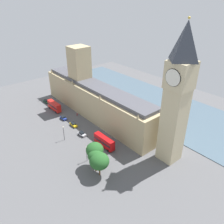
{
  "coord_description": "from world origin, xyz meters",
  "views": [
    {
      "loc": [
        57.67,
        83.23,
        56.47
      ],
      "look_at": [
        1.0,
        15.92,
        9.19
      ],
      "focal_mm": 35.54,
      "sensor_mm": 36.0,
      "label": 1
    }
  ],
  "objects_px": {
    "car_dark_green_far_end": "(46,101)",
    "car_yellow_cab_midblock": "(73,124)",
    "double_decker_bus_under_trees": "(104,141)",
    "plane_tree_by_river_gate": "(99,161)",
    "car_blue_near_tower": "(63,118)",
    "car_silver_opposite_hall": "(82,134)",
    "street_lamp_slot_10": "(87,151)",
    "double_decker_bus_kerbside": "(54,106)",
    "parliament_building": "(94,97)",
    "street_lamp_slot_11": "(63,131)",
    "plane_tree_trailing": "(95,150)",
    "plane_tree_leading": "(95,156)",
    "pedestrian_corner": "(77,114)",
    "clock_tower": "(177,96)"
  },
  "relations": [
    {
      "from": "car_dark_green_far_end",
      "to": "car_yellow_cab_midblock",
      "type": "relative_size",
      "value": 1.0
    },
    {
      "from": "double_decker_bus_under_trees",
      "to": "plane_tree_by_river_gate",
      "type": "distance_m",
      "value": 16.66
    },
    {
      "from": "car_blue_near_tower",
      "to": "car_silver_opposite_hall",
      "type": "distance_m",
      "value": 18.31
    },
    {
      "from": "street_lamp_slot_10",
      "to": "double_decker_bus_kerbside",
      "type": "bearing_deg",
      "value": -102.37
    },
    {
      "from": "parliament_building",
      "to": "car_silver_opposite_hall",
      "type": "height_order",
      "value": "parliament_building"
    },
    {
      "from": "plane_tree_by_river_gate",
      "to": "street_lamp_slot_11",
      "type": "height_order",
      "value": "plane_tree_by_river_gate"
    },
    {
      "from": "car_dark_green_far_end",
      "to": "car_silver_opposite_hall",
      "type": "xyz_separation_m",
      "value": [
        2.8,
        42.22,
        -0.0
      ]
    },
    {
      "from": "plane_tree_trailing",
      "to": "plane_tree_leading",
      "type": "xyz_separation_m",
      "value": [
        1.35,
        2.15,
        -0.62
      ]
    },
    {
      "from": "parliament_building",
      "to": "street_lamp_slot_11",
      "type": "relative_size",
      "value": 11.17
    },
    {
      "from": "double_decker_bus_under_trees",
      "to": "plane_tree_by_river_gate",
      "type": "xyz_separation_m",
      "value": [
        11.31,
        11.72,
        3.51
      ]
    },
    {
      "from": "car_blue_near_tower",
      "to": "pedestrian_corner",
      "type": "height_order",
      "value": "car_blue_near_tower"
    },
    {
      "from": "car_silver_opposite_hall",
      "to": "car_dark_green_far_end",
      "type": "bearing_deg",
      "value": -97.35
    },
    {
      "from": "double_decker_bus_kerbside",
      "to": "double_decker_bus_under_trees",
      "type": "relative_size",
      "value": 1.0
    },
    {
      "from": "car_silver_opposite_hall",
      "to": "pedestrian_corner",
      "type": "bearing_deg",
      "value": -119.27
    },
    {
      "from": "street_lamp_slot_10",
      "to": "street_lamp_slot_11",
      "type": "bearing_deg",
      "value": -90.69
    },
    {
      "from": "clock_tower",
      "to": "street_lamp_slot_11",
      "type": "bearing_deg",
      "value": -55.42
    },
    {
      "from": "car_yellow_cab_midblock",
      "to": "plane_tree_leading",
      "type": "height_order",
      "value": "plane_tree_leading"
    },
    {
      "from": "car_dark_green_far_end",
      "to": "street_lamp_slot_10",
      "type": "relative_size",
      "value": 0.73
    },
    {
      "from": "street_lamp_slot_10",
      "to": "car_silver_opposite_hall",
      "type": "bearing_deg",
      "value": -116.89
    },
    {
      "from": "car_yellow_cab_midblock",
      "to": "plane_tree_by_river_gate",
      "type": "distance_m",
      "value": 35.85
    },
    {
      "from": "double_decker_bus_kerbside",
      "to": "street_lamp_slot_10",
      "type": "relative_size",
      "value": 1.6
    },
    {
      "from": "double_decker_bus_kerbside",
      "to": "clock_tower",
      "type": "bearing_deg",
      "value": 101.93
    },
    {
      "from": "plane_tree_trailing",
      "to": "double_decker_bus_under_trees",
      "type": "bearing_deg",
      "value": -143.88
    },
    {
      "from": "clock_tower",
      "to": "double_decker_bus_under_trees",
      "type": "distance_m",
      "value": 35.1
    },
    {
      "from": "parliament_building",
      "to": "street_lamp_slot_11",
      "type": "bearing_deg",
      "value": 24.49
    },
    {
      "from": "plane_tree_leading",
      "to": "street_lamp_slot_11",
      "type": "relative_size",
      "value": 1.32
    },
    {
      "from": "clock_tower",
      "to": "car_blue_near_tower",
      "type": "distance_m",
      "value": 60.64
    },
    {
      "from": "car_silver_opposite_hall",
      "to": "double_decker_bus_under_trees",
      "type": "distance_m",
      "value": 13.22
    },
    {
      "from": "double_decker_bus_kerbside",
      "to": "car_yellow_cab_midblock",
      "type": "distance_m",
      "value": 20.88
    },
    {
      "from": "car_blue_near_tower",
      "to": "street_lamp_slot_11",
      "type": "height_order",
      "value": "street_lamp_slot_11"
    },
    {
      "from": "double_decker_bus_kerbside",
      "to": "car_blue_near_tower",
      "type": "relative_size",
      "value": 2.42
    },
    {
      "from": "pedestrian_corner",
      "to": "street_lamp_slot_10",
      "type": "relative_size",
      "value": 0.24
    },
    {
      "from": "car_blue_near_tower",
      "to": "car_silver_opposite_hall",
      "type": "bearing_deg",
      "value": 88.11
    },
    {
      "from": "clock_tower",
      "to": "car_yellow_cab_midblock",
      "type": "height_order",
      "value": "clock_tower"
    },
    {
      "from": "plane_tree_leading",
      "to": "car_dark_green_far_end",
      "type": "bearing_deg",
      "value": -100.04
    },
    {
      "from": "car_yellow_cab_midblock",
      "to": "pedestrian_corner",
      "type": "distance_m",
      "value": 10.43
    },
    {
      "from": "car_dark_green_far_end",
      "to": "street_lamp_slot_10",
      "type": "distance_m",
      "value": 58.92
    },
    {
      "from": "clock_tower",
      "to": "pedestrian_corner",
      "type": "relative_size",
      "value": 31.79
    },
    {
      "from": "clock_tower",
      "to": "car_dark_green_far_end",
      "type": "height_order",
      "value": "clock_tower"
    },
    {
      "from": "double_decker_bus_under_trees",
      "to": "car_dark_green_far_end",
      "type": "bearing_deg",
      "value": -92.48
    },
    {
      "from": "street_lamp_slot_10",
      "to": "plane_tree_leading",
      "type": "bearing_deg",
      "value": 84.0
    },
    {
      "from": "car_silver_opposite_hall",
      "to": "plane_tree_trailing",
      "type": "height_order",
      "value": "plane_tree_trailing"
    },
    {
      "from": "clock_tower",
      "to": "plane_tree_leading",
      "type": "bearing_deg",
      "value": -24.91
    },
    {
      "from": "pedestrian_corner",
      "to": "double_decker_bus_under_trees",
      "type": "bearing_deg",
      "value": 124.33
    },
    {
      "from": "plane_tree_trailing",
      "to": "double_decker_bus_kerbside",
      "type": "bearing_deg",
      "value": -100.58
    },
    {
      "from": "car_blue_near_tower",
      "to": "street_lamp_slot_10",
      "type": "bearing_deg",
      "value": 76.17
    },
    {
      "from": "car_dark_green_far_end",
      "to": "plane_tree_trailing",
      "type": "relative_size",
      "value": 0.47
    },
    {
      "from": "double_decker_bus_kerbside",
      "to": "plane_tree_leading",
      "type": "relative_size",
      "value": 1.16
    },
    {
      "from": "plane_tree_trailing",
      "to": "plane_tree_by_river_gate",
      "type": "bearing_deg",
      "value": 72.35
    },
    {
      "from": "car_blue_near_tower",
      "to": "street_lamp_slot_11",
      "type": "xyz_separation_m",
      "value": [
        8.47,
        16.22,
        3.89
      ]
    }
  ]
}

